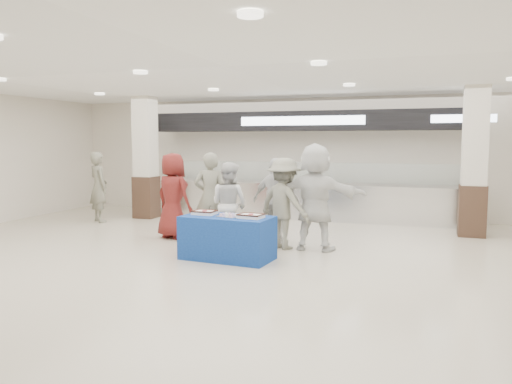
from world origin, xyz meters
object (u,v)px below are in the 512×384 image
at_px(civilian_white, 315,197).
at_px(sheet_cake_right, 251,216).
at_px(soldier_b, 284,204).
at_px(chef_tall, 229,204).
at_px(civilian_maroon, 173,196).
at_px(soldier_bg, 99,187).
at_px(soldier_a, 210,197).
at_px(chef_short, 276,201).
at_px(sheet_cake_left, 205,212).
at_px(display_table, 227,238).
at_px(cupcake_tray, 228,215).

bearing_deg(civilian_white, sheet_cake_right, 56.55).
bearing_deg(soldier_b, civilian_white, -150.18).
bearing_deg(sheet_cake_right, chef_tall, 127.21).
bearing_deg(civilian_maroon, sheet_cake_right, 165.14).
bearing_deg(soldier_bg, soldier_a, -167.97).
bearing_deg(soldier_a, soldier_bg, -41.28).
height_order(soldier_a, soldier_bg, soldier_a).
bearing_deg(soldier_bg, soldier_b, -164.49).
bearing_deg(chef_short, chef_tall, 47.43).
height_order(sheet_cake_right, civilian_maroon, civilian_maroon).
height_order(chef_short, soldier_bg, soldier_bg).
bearing_deg(soldier_b, sheet_cake_right, 103.55).
xyz_separation_m(sheet_cake_right, civilian_white, (0.83, 1.26, 0.21)).
bearing_deg(chef_tall, sheet_cake_left, 102.91).
bearing_deg(sheet_cake_left, sheet_cake_right, -8.43).
distance_m(sheet_cake_right, soldier_a, 2.00).
bearing_deg(chef_tall, civilian_maroon, 3.53).
relative_size(sheet_cake_right, soldier_a, 0.24).
distance_m(display_table, soldier_bg, 5.34).
bearing_deg(chef_short, sheet_cake_left, 71.07).
bearing_deg(cupcake_tray, display_table, 133.40).
bearing_deg(civilian_maroon, soldier_b, -167.58).
bearing_deg(soldier_a, display_table, 102.57).
height_order(sheet_cake_right, chef_tall, chef_tall).
height_order(display_table, chef_short, chef_short).
xyz_separation_m(display_table, soldier_bg, (-4.59, 2.68, 0.51)).
xyz_separation_m(chef_short, soldier_bg, (-4.97, 1.04, 0.03)).
bearing_deg(soldier_b, chef_short, -33.55).
bearing_deg(sheet_cake_right, display_table, 172.88).
bearing_deg(chef_tall, display_table, 127.75).
height_order(sheet_cake_left, civilian_maroon, civilian_maroon).
bearing_deg(civilian_white, civilian_maroon, -3.76).
bearing_deg(chef_tall, sheet_cake_right, 144.72).
distance_m(cupcake_tray, chef_tall, 1.16).
relative_size(cupcake_tray, soldier_a, 0.23).
height_order(sheet_cake_right, chef_short, chef_short).
relative_size(display_table, soldier_bg, 0.87).
relative_size(civilian_maroon, chef_tall, 1.10).
xyz_separation_m(sheet_cake_left, civilian_maroon, (-1.33, 1.32, 0.10)).
relative_size(soldier_a, soldier_bg, 1.02).
bearing_deg(cupcake_tray, civilian_white, 45.14).
xyz_separation_m(display_table, civilian_white, (1.28, 1.21, 0.63)).
xyz_separation_m(cupcake_tray, chef_tall, (-0.42, 1.08, 0.04)).
height_order(civilian_maroon, chef_short, civilian_maroon).
distance_m(civilian_maroon, soldier_b, 2.49).
xyz_separation_m(civilian_maroon, soldier_b, (2.48, -0.24, -0.03)).
relative_size(cupcake_tray, soldier_bg, 0.24).
bearing_deg(soldier_a, sheet_cake_right, 112.43).
relative_size(display_table, chef_short, 0.91).
distance_m(sheet_cake_right, chef_short, 1.70).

